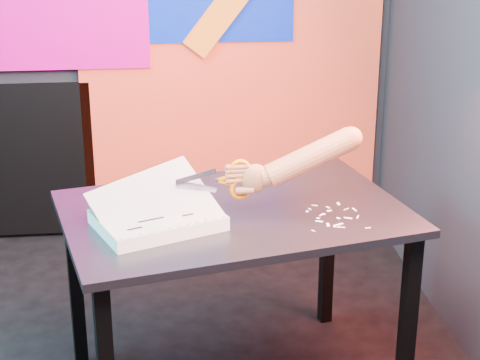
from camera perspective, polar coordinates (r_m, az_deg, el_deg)
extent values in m
cube|color=#EC3F26|center=(4.31, -0.62, 6.90)|extent=(1.60, 0.02, 1.60)
cube|color=black|center=(3.26, -11.60, -7.40)|extent=(0.06, 0.06, 0.72)
cube|color=black|center=(3.00, 11.84, -10.04)|extent=(0.06, 0.06, 0.72)
cube|color=black|center=(3.53, 6.23, -4.80)|extent=(0.06, 0.06, 0.72)
cube|color=black|center=(2.90, -0.43, -2.38)|extent=(1.36, 1.06, 0.03)
cube|color=white|center=(2.76, -5.87, -2.85)|extent=(0.48, 0.43, 0.05)
cube|color=white|center=(2.75, -5.88, -2.37)|extent=(0.48, 0.43, 0.00)
cube|color=white|center=(2.75, -5.89, -2.28)|extent=(0.48, 0.41, 0.12)
cube|color=white|center=(2.75, -6.12, -1.71)|extent=(0.48, 0.38, 0.21)
cylinder|color=black|center=(2.57, -8.45, -4.13)|extent=(0.01, 0.01, 0.00)
cylinder|color=black|center=(2.58, -7.76, -3.99)|extent=(0.01, 0.01, 0.00)
cylinder|color=black|center=(2.59, -7.08, -3.85)|extent=(0.01, 0.01, 0.00)
cylinder|color=black|center=(2.60, -6.40, -3.72)|extent=(0.01, 0.01, 0.00)
cylinder|color=black|center=(2.62, -5.72, -3.58)|extent=(0.01, 0.01, 0.00)
cylinder|color=black|center=(2.63, -5.06, -3.44)|extent=(0.01, 0.01, 0.00)
cylinder|color=black|center=(2.64, -4.39, -3.30)|extent=(0.01, 0.01, 0.00)
cylinder|color=black|center=(2.65, -3.74, -3.17)|extent=(0.01, 0.01, 0.00)
cylinder|color=black|center=(2.67, -3.09, -3.03)|extent=(0.01, 0.01, 0.00)
cylinder|color=black|center=(2.68, -2.45, -2.90)|extent=(0.01, 0.01, 0.00)
cylinder|color=black|center=(2.69, -1.81, -2.76)|extent=(0.01, 0.01, 0.00)
cylinder|color=black|center=(2.71, -1.19, -2.63)|extent=(0.01, 0.01, 0.00)
cylinder|color=black|center=(2.81, -10.41, -2.08)|extent=(0.01, 0.01, 0.00)
cylinder|color=black|center=(2.82, -9.77, -1.96)|extent=(0.01, 0.01, 0.00)
cylinder|color=black|center=(2.83, -9.13, -1.84)|extent=(0.01, 0.01, 0.00)
cylinder|color=black|center=(2.84, -8.50, -1.72)|extent=(0.01, 0.01, 0.00)
cylinder|color=black|center=(2.85, -7.88, -1.60)|extent=(0.01, 0.01, 0.00)
cylinder|color=black|center=(2.86, -7.26, -1.48)|extent=(0.01, 0.01, 0.00)
cylinder|color=black|center=(2.87, -6.64, -1.37)|extent=(0.01, 0.01, 0.00)
cylinder|color=black|center=(2.88, -6.03, -1.25)|extent=(0.01, 0.01, 0.00)
cylinder|color=black|center=(2.89, -5.42, -1.14)|extent=(0.01, 0.01, 0.00)
cylinder|color=black|center=(2.91, -4.82, -1.02)|extent=(0.01, 0.01, 0.00)
cylinder|color=black|center=(2.92, -4.23, -0.91)|extent=(0.01, 0.01, 0.00)
cylinder|color=black|center=(2.93, -3.64, -0.79)|extent=(0.01, 0.01, 0.00)
cube|color=black|center=(2.76, -8.13, -2.33)|extent=(0.07, 0.04, 0.00)
cube|color=black|center=(2.78, -5.74, -2.05)|extent=(0.05, 0.03, 0.00)
cube|color=black|center=(2.70, -6.36, -2.82)|extent=(0.09, 0.05, 0.00)
cube|color=black|center=(2.73, -3.73, -2.48)|extent=(0.04, 0.03, 0.00)
cube|color=black|center=(2.64, -7.49, -3.44)|extent=(0.05, 0.03, 0.00)
cube|color=#A1A3BC|center=(2.78, -3.14, 0.24)|extent=(0.15, 0.01, 0.05)
cube|color=#A1A3BC|center=(2.80, -3.13, -0.46)|extent=(0.15, 0.01, 0.05)
cylinder|color=#A1A3BC|center=(2.80, -1.70, -0.04)|extent=(0.02, 0.01, 0.02)
cube|color=#DC6F00|center=(2.80, -1.17, -0.16)|extent=(0.05, 0.01, 0.02)
cube|color=#DC6F00|center=(2.80, -1.17, 0.14)|extent=(0.05, 0.01, 0.02)
torus|color=#DC6F00|center=(2.79, 0.01, 0.75)|extent=(0.08, 0.02, 0.08)
torus|color=#DC6F00|center=(2.82, 0.01, -0.65)|extent=(0.08, 0.02, 0.08)
ellipsoid|color=brown|center=(2.81, 1.08, 0.10)|extent=(0.10, 0.06, 0.11)
cylinder|color=brown|center=(2.81, 0.01, -0.03)|extent=(0.08, 0.02, 0.02)
cylinder|color=brown|center=(2.80, 0.01, 0.33)|extent=(0.07, 0.02, 0.02)
cylinder|color=brown|center=(2.79, 0.01, 0.66)|extent=(0.07, 0.02, 0.02)
cylinder|color=brown|center=(2.79, 0.01, 0.95)|extent=(0.06, 0.02, 0.02)
cylinder|color=brown|center=(2.81, 0.37, -0.75)|extent=(0.07, 0.04, 0.03)
cylinder|color=brown|center=(2.82, 2.10, 0.23)|extent=(0.06, 0.07, 0.07)
cylinder|color=brown|center=(2.83, 5.01, 1.61)|extent=(0.33, 0.10, 0.21)
sphere|color=brown|center=(2.84, 7.91, 2.98)|extent=(0.08, 0.08, 0.08)
cube|color=silver|center=(2.91, 4.99, -2.07)|extent=(0.01, 0.02, 0.00)
cube|color=silver|center=(2.94, 5.34, -1.81)|extent=(0.02, 0.01, 0.00)
cube|color=silver|center=(2.78, 6.28, -3.19)|extent=(0.01, 0.03, 0.00)
cube|color=silver|center=(2.92, 8.13, -2.09)|extent=(0.01, 0.03, 0.00)
cube|color=silver|center=(2.93, 6.28, -1.95)|extent=(0.01, 0.02, 0.00)
cube|color=silver|center=(2.87, 5.93, -2.43)|extent=(0.02, 0.02, 0.00)
cube|color=silver|center=(2.84, 7.69, -2.70)|extent=(0.03, 0.02, 0.00)
cube|color=silver|center=(2.96, 7.01, -1.68)|extent=(0.01, 0.03, 0.00)
cube|color=silver|center=(2.86, 5.74, -2.51)|extent=(0.01, 0.01, 0.00)
cube|color=silver|center=(2.77, 7.18, -3.35)|extent=(0.03, 0.01, 0.00)
cube|color=silver|center=(2.84, 7.02, -2.71)|extent=(0.02, 0.02, 0.00)
cube|color=silver|center=(2.92, 7.56, -2.07)|extent=(0.02, 0.02, 0.00)
cube|color=silver|center=(2.90, 6.37, -2.19)|extent=(0.02, 0.01, 0.00)
cube|color=silver|center=(2.81, 5.65, -2.94)|extent=(0.03, 0.02, 0.00)
cube|color=silver|center=(2.83, 5.57, -2.71)|extent=(0.01, 0.01, 0.00)
cube|color=silver|center=(2.77, 6.74, -3.28)|extent=(0.01, 0.02, 0.00)
cube|color=silver|center=(2.86, 8.37, -2.62)|extent=(0.02, 0.03, 0.00)
cube|color=silver|center=(2.77, 9.09, -3.39)|extent=(0.02, 0.01, 0.00)
cube|color=silver|center=(2.88, 4.80, -2.24)|extent=(0.01, 0.02, 0.00)
cube|color=silver|center=(2.73, 5.24, -3.61)|extent=(0.01, 0.02, 0.00)
cube|color=silver|center=(2.79, 7.09, -3.15)|extent=(0.03, 0.02, 0.00)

